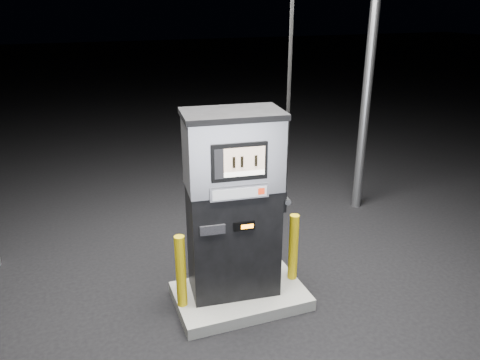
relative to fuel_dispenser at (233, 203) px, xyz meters
name	(u,v)px	position (x,y,z in m)	size (l,w,h in m)	color
ground	(240,301)	(0.05, -0.09, -1.31)	(80.00, 80.00, 0.00)	black
pump_island	(240,296)	(0.05, -0.09, -1.24)	(1.60, 1.00, 0.15)	slate
fuel_dispenser	(233,203)	(0.00, 0.00, 0.00)	(1.28, 0.78, 4.70)	black
bollard_left	(181,271)	(-0.69, -0.11, -0.71)	(0.12, 0.12, 0.91)	#C4A50A
bollard_right	(293,247)	(0.79, -0.04, -0.71)	(0.12, 0.12, 0.90)	#C4A50A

